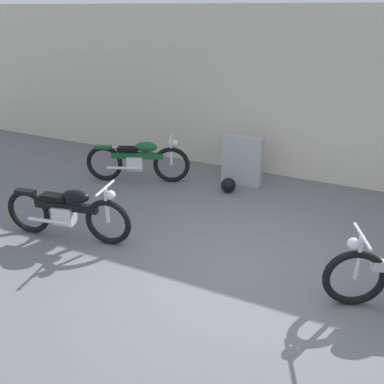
% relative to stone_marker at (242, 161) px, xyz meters
% --- Properties ---
extents(ground_plane, '(40.00, 40.00, 0.00)m').
position_rel_stone_marker_xyz_m(ground_plane, '(1.05, -2.80, -0.49)').
color(ground_plane, slate).
extents(building_wall, '(18.00, 0.30, 3.33)m').
position_rel_stone_marker_xyz_m(building_wall, '(1.05, 0.94, 1.18)').
color(building_wall, beige).
rests_on(building_wall, ground_plane).
extents(stone_marker, '(0.80, 0.20, 0.97)m').
position_rel_stone_marker_xyz_m(stone_marker, '(0.00, 0.00, 0.00)').
color(stone_marker, '#9E9EA3').
rests_on(stone_marker, ground_plane).
extents(helmet, '(0.29, 0.29, 0.29)m').
position_rel_stone_marker_xyz_m(helmet, '(-0.07, -0.52, -0.34)').
color(helmet, black).
rests_on(helmet, ground_plane).
extents(motorcycle_black, '(2.04, 0.67, 0.92)m').
position_rel_stone_marker_xyz_m(motorcycle_black, '(-1.60, -3.23, -0.04)').
color(motorcycle_black, black).
rests_on(motorcycle_black, ground_plane).
extents(motorcycle_green, '(1.98, 0.97, 0.94)m').
position_rel_stone_marker_xyz_m(motorcycle_green, '(-1.91, -0.80, -0.03)').
color(motorcycle_green, black).
rests_on(motorcycle_green, ground_plane).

